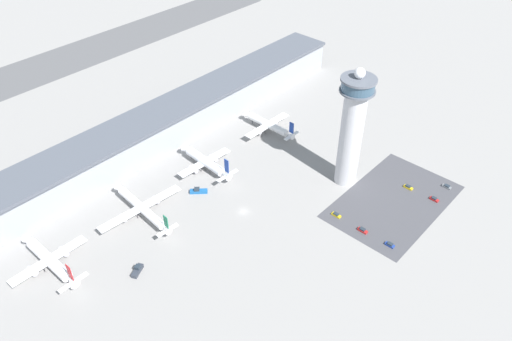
{
  "coord_description": "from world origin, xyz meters",
  "views": [
    {
      "loc": [
        -117.64,
        -114.83,
        152.91
      ],
      "look_at": [
        18.52,
        9.39,
        7.78
      ],
      "focal_mm": 35.0,
      "sensor_mm": 36.0,
      "label": 1
    }
  ],
  "objects": [
    {
      "name": "parking_lot_surface",
      "position": [
        51.49,
        -46.11,
        0.0
      ],
      "size": [
        64.0,
        40.0,
        0.01
      ],
      "primitive_type": "cube",
      "color": "#424247",
      "rests_on": "ground"
    },
    {
      "name": "car_blue_compact",
      "position": [
        64.89,
        -59.47,
        0.55
      ],
      "size": [
        1.92,
        4.23,
        1.42
      ],
      "color": "black",
      "rests_on": "ground"
    },
    {
      "name": "airplane_gate_alpha",
      "position": [
        -74.92,
        33.97,
        4.31
      ],
      "size": [
        32.64,
        36.07,
        13.7
      ],
      "color": "white",
      "rests_on": "ground"
    },
    {
      "name": "service_truck_catering",
      "position": [
        -4.75,
        24.71,
        0.94
      ],
      "size": [
        7.47,
        7.46,
        2.7
      ],
      "color": "black",
      "rests_on": "ground"
    },
    {
      "name": "airplane_gate_charlie",
      "position": [
        10.13,
        35.46,
        4.27
      ],
      "size": [
        30.89,
        34.28,
        13.93
      ],
      "color": "silver",
      "rests_on": "ground"
    },
    {
      "name": "car_yellow_taxi",
      "position": [
        64.47,
        -46.44,
        0.58
      ],
      "size": [
        1.79,
        4.39,
        1.51
      ],
      "color": "black",
      "rests_on": "ground"
    },
    {
      "name": "terminal_building",
      "position": [
        0.0,
        70.0,
        9.3
      ],
      "size": [
        276.04,
        25.0,
        18.4
      ],
      "color": "#9399A3",
      "rests_on": "ground"
    },
    {
      "name": "car_grey_coupe",
      "position": [
        25.89,
        -59.19,
        0.57
      ],
      "size": [
        1.84,
        4.05,
        1.48
      ],
      "color": "black",
      "rests_on": "ground"
    },
    {
      "name": "control_tower",
      "position": [
        49.2,
        -20.77,
        30.42
      ],
      "size": [
        15.6,
        15.6,
        59.6
      ],
      "color": "#BCBCC1",
      "rests_on": "ground"
    },
    {
      "name": "runway_strip",
      "position": [
        0.0,
        196.66,
        0.0
      ],
      "size": [
        414.07,
        44.0,
        0.01
      ],
      "primitive_type": "cube",
      "color": "#515154",
      "rests_on": "ground"
    },
    {
      "name": "ground_plane",
      "position": [
        0.0,
        0.0,
        0.0
      ],
      "size": [
        1000.0,
        1000.0,
        0.0
      ],
      "primitive_type": "plane",
      "color": "gray"
    },
    {
      "name": "airplane_gate_delta",
      "position": [
        55.91,
        34.33,
        4.49
      ],
      "size": [
        31.65,
        34.32,
        12.89
      ],
      "color": "white",
      "rests_on": "ground"
    },
    {
      "name": "car_maroon_suv",
      "position": [
        77.25,
        -59.71,
        0.54
      ],
      "size": [
        1.84,
        4.19,
        1.39
      ],
      "color": "black",
      "rests_on": "ground"
    },
    {
      "name": "service_truck_fuel",
      "position": [
        -53.41,
        6.85,
        1.06
      ],
      "size": [
        6.94,
        4.95,
        3.05
      ],
      "color": "black",
      "rests_on": "ground"
    },
    {
      "name": "car_red_hatchback",
      "position": [
        25.76,
        -32.27,
        0.53
      ],
      "size": [
        1.82,
        4.37,
        1.38
      ],
      "color": "black",
      "rests_on": "ground"
    },
    {
      "name": "car_navy_sedan",
      "position": [
        25.41,
        -46.17,
        0.62
      ],
      "size": [
        1.8,
        4.44,
        1.6
      ],
      "color": "black",
      "rests_on": "ground"
    },
    {
      "name": "airplane_gate_bravo",
      "position": [
        -31.91,
        31.52,
        4.35
      ],
      "size": [
        41.46,
        40.75,
        12.3
      ],
      "color": "white",
      "rests_on": "ground"
    }
  ]
}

